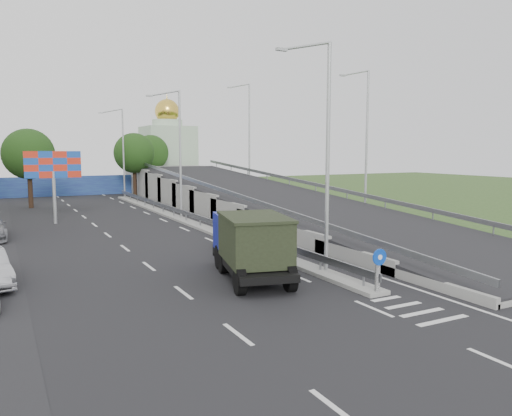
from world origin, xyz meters
TOP-DOWN VIEW (x-y plane):
  - ground at (0.00, 0.00)m, footprint 160.00×160.00m
  - road_surface at (-3.00, 20.00)m, footprint 26.00×90.00m
  - median at (0.00, 24.00)m, footprint 1.00×44.00m
  - overpass_ramp at (7.50, 24.00)m, footprint 10.00×50.00m
  - median_guardrail at (0.00, 24.00)m, footprint 0.09×44.00m
  - sign_bollard at (0.00, 2.17)m, footprint 0.64×0.23m
  - lamp_post_near at (0.11, 6.00)m, footprint 2.74×0.18m
  - lamp_post_mid at (0.11, 26.00)m, footprint 2.74×0.18m
  - lamp_post_far at (0.11, 46.00)m, footprint 2.74×0.18m
  - blue_wall at (-4.00, 52.00)m, footprint 30.00×0.50m
  - church at (10.00, 60.00)m, footprint 7.00×7.00m
  - billboard at (-9.00, 28.00)m, footprint 4.00×0.24m
  - tree_left_mid at (-10.00, 40.00)m, footprint 4.80×4.80m
  - tree_median_far at (2.00, 48.00)m, footprint 4.80×4.80m
  - tree_ramp_far at (6.00, 55.00)m, footprint 4.80×4.80m
  - dump_truck at (-3.05, 6.99)m, footprint 3.78×6.86m

SIDE VIEW (x-z plane):
  - ground at x=0.00m, z-range 0.00..0.00m
  - road_surface at x=-3.00m, z-range -0.02..0.02m
  - median at x=0.00m, z-range 0.00..0.20m
  - median_guardrail at x=0.00m, z-range 0.39..1.10m
  - sign_bollard at x=0.00m, z-range 0.20..1.87m
  - blue_wall at x=-4.00m, z-range 0.00..2.40m
  - dump_truck at x=-3.05m, z-range 0.15..3.01m
  - overpass_ramp at x=7.50m, z-range 0.00..3.50m
  - billboard at x=-9.00m, z-range 1.44..6.94m
  - tree_left_mid at x=-10.00m, z-range 1.38..8.98m
  - tree_median_far at x=2.00m, z-range 1.38..8.98m
  - tree_ramp_far at x=6.00m, z-range 1.38..8.98m
  - church at x=10.00m, z-range -1.59..12.21m
  - lamp_post_near at x=0.11m, z-range 0.77..10.85m
  - lamp_post_mid at x=0.11m, z-range 0.77..10.85m
  - lamp_post_far at x=0.11m, z-range 0.77..10.85m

